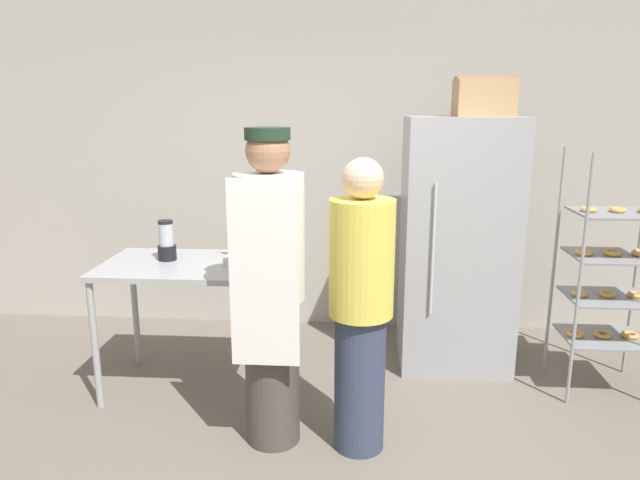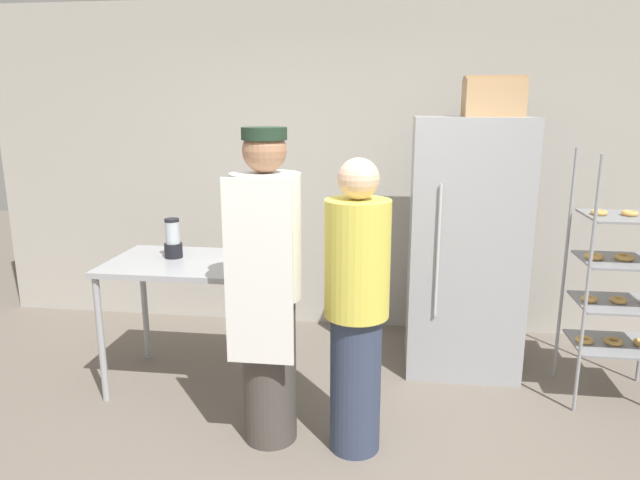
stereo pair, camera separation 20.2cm
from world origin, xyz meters
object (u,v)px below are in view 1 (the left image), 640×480
at_px(refrigerator, 457,244).
at_px(person_customer, 361,307).
at_px(baking_rack, 609,276).
at_px(blender_pitcher, 167,243).
at_px(donut_box, 246,255).
at_px(cardboard_storage_box, 484,97).
at_px(person_baker, 270,287).

height_order(refrigerator, person_customer, refrigerator).
height_order(baking_rack, blender_pitcher, baking_rack).
relative_size(refrigerator, donut_box, 6.80).
relative_size(blender_pitcher, cardboard_storage_box, 0.68).
bearing_deg(donut_box, refrigerator, 18.58).
bearing_deg(baking_rack, person_customer, -153.56).
bearing_deg(blender_pitcher, cardboard_storage_box, 13.52).
distance_m(baking_rack, person_customer, 1.82).
xyz_separation_m(donut_box, blender_pitcher, (-0.54, 0.02, 0.07)).
height_order(donut_box, person_customer, person_customer).
bearing_deg(person_baker, baking_rack, 20.19).
bearing_deg(person_customer, blender_pitcher, 151.69).
xyz_separation_m(blender_pitcher, person_baker, (0.80, -0.67, -0.07)).
xyz_separation_m(baking_rack, cardboard_storage_box, (-0.81, 0.40, 1.15)).
relative_size(baking_rack, person_baker, 0.91).
xyz_separation_m(refrigerator, baking_rack, (0.94, -0.35, -0.11)).
relative_size(refrigerator, person_baker, 1.02).
bearing_deg(person_customer, person_baker, 176.53).
distance_m(blender_pitcher, cardboard_storage_box, 2.38).
relative_size(blender_pitcher, person_baker, 0.15).
bearing_deg(donut_box, cardboard_storage_box, 18.50).
relative_size(refrigerator, blender_pitcher, 6.75).
bearing_deg(refrigerator, person_customer, -120.71).
bearing_deg(cardboard_storage_box, donut_box, -161.50).
relative_size(baking_rack, cardboard_storage_box, 4.10).
height_order(refrigerator, person_baker, refrigerator).
bearing_deg(refrigerator, person_baker, -136.24).
bearing_deg(person_customer, baking_rack, 26.44).
bearing_deg(person_baker, blender_pitcher, 140.21).
xyz_separation_m(baking_rack, person_customer, (-1.63, -0.81, 0.04)).
xyz_separation_m(blender_pitcher, cardboard_storage_box, (2.12, 0.51, 0.95)).
bearing_deg(donut_box, blender_pitcher, 177.97).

